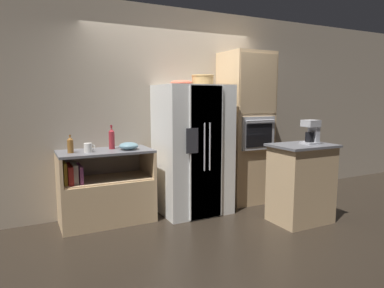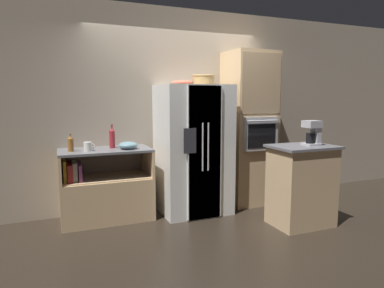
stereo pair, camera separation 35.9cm
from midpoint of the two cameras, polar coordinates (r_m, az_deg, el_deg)
The scene contains 13 objects.
ground_plane at distance 4.80m, azimuth -3.17°, elevation -11.25°, with size 20.00×20.00×0.00m, color black.
wall_back at distance 4.95m, azimuth -5.32°, elevation 5.85°, with size 12.00×0.06×2.80m.
counter_left at distance 4.51m, azimuth -16.44°, elevation -8.32°, with size 1.13×0.59×0.91m.
refrigerator at distance 4.64m, azimuth -2.12°, elevation -0.90°, with size 0.91×0.81×1.73m.
wall_oven at distance 5.13m, azimuth 6.88°, elevation 2.63°, with size 0.66×0.68×2.21m.
island_counter at distance 4.47m, azimuth 15.54°, elevation -6.31°, with size 0.77×0.56×0.99m.
wicker_basket at distance 4.62m, azimuth -0.46°, elevation 10.68°, with size 0.30×0.30×0.13m.
fruit_bowl at distance 4.61m, azimuth -4.06°, elevation 10.19°, with size 0.29×0.29×0.06m.
bottle_tall at distance 4.31m, azimuth -21.89°, elevation -0.12°, with size 0.07×0.07×0.21m.
bottle_short at distance 4.47m, azimuth -15.50°, elevation 0.89°, with size 0.07×0.07×0.31m.
mug at distance 4.29m, azimuth -19.22°, elevation -0.60°, with size 0.13×0.10×0.11m.
mixing_bowl at distance 4.37m, azimuth -12.84°, elevation -0.33°, with size 0.24×0.24×0.09m.
coffee_maker at distance 4.44m, azimuth 17.15°, elevation 2.09°, with size 0.18×0.17×0.30m.
Camera 1 is at (-1.96, -4.09, 1.56)m, focal length 32.00 mm.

